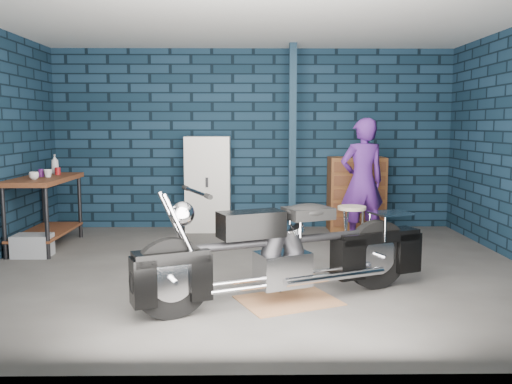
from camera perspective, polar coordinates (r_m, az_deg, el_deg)
ground at (r=5.96m, az=-0.09°, el=-8.18°), size 6.00×6.00×0.00m
room_walls at (r=6.31m, az=-0.15°, el=10.12°), size 6.02×5.01×2.71m
support_post at (r=7.72m, az=3.85°, el=5.45°), size 0.10×0.10×2.70m
workbench at (r=7.44m, az=-21.31°, el=-2.01°), size 0.60×1.40×0.91m
drip_mat at (r=4.96m, az=3.42°, el=-11.32°), size 1.02×0.91×0.01m
motorcycle at (r=4.82m, az=3.47°, el=-5.45°), size 2.44×1.53×1.05m
person at (r=7.28m, az=11.12°, el=1.12°), size 0.67×0.51×1.66m
storage_bin at (r=7.03m, az=-22.47°, el=-5.23°), size 0.43×0.31×0.27m
locker at (r=8.05m, az=-5.07°, el=0.86°), size 0.65×0.47×1.40m
tool_chest at (r=8.20m, az=10.52°, el=-0.20°), size 0.82×0.46×1.09m
shop_stool at (r=6.57m, az=10.01°, el=-4.11°), size 0.39×0.39×0.61m
cup_a at (r=7.10m, az=-22.34°, el=1.60°), size 0.14×0.14×0.09m
cup_b at (r=7.33m, az=-21.06°, el=1.85°), size 0.13×0.13×0.10m
mug_purple at (r=7.45m, az=-21.69°, el=1.89°), size 0.07×0.07×0.10m
mug_red at (r=7.65m, az=-20.15°, el=2.08°), size 0.08×0.08×0.10m
bottle at (r=7.82m, az=-20.41°, el=2.78°), size 0.12×0.12×0.26m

